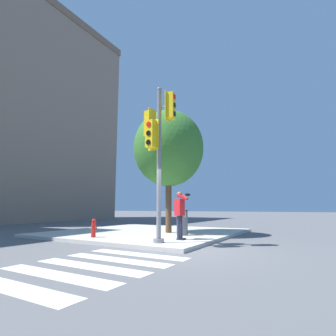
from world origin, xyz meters
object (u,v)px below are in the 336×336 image
(person_photographer, at_px, (180,211))
(street_tree, at_px, (169,148))
(fire_hydrant, at_px, (94,228))
(traffic_signal_pole, at_px, (158,138))
(trash_bin, at_px, (182,223))

(person_photographer, distance_m, street_tree, 3.92)
(street_tree, distance_m, fire_hydrant, 4.93)
(traffic_signal_pole, height_order, person_photographer, traffic_signal_pole)
(fire_hydrant, height_order, trash_bin, trash_bin)
(person_photographer, distance_m, trash_bin, 1.59)
(street_tree, height_order, fire_hydrant, street_tree)
(trash_bin, bearing_deg, fire_hydrant, 132.69)
(traffic_signal_pole, xyz_separation_m, trash_bin, (2.53, 0.39, -2.93))
(trash_bin, bearing_deg, person_photographer, -155.68)
(person_photographer, bearing_deg, trash_bin, 24.32)
(traffic_signal_pole, distance_m, street_tree, 3.56)
(traffic_signal_pole, relative_size, fire_hydrant, 7.66)
(person_photographer, distance_m, fire_hydrant, 3.41)
(traffic_signal_pole, relative_size, street_tree, 0.93)
(traffic_signal_pole, height_order, fire_hydrant, traffic_signal_pole)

